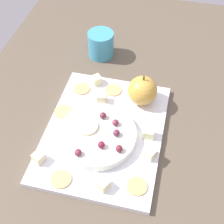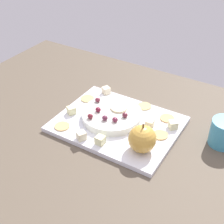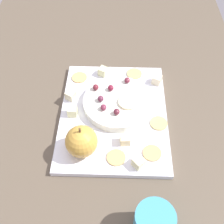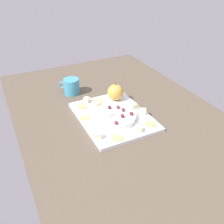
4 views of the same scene
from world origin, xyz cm
name	(u,v)px [view 2 (image 2 of 4)]	position (x,y,z in cm)	size (l,w,h in cm)	color
table	(117,141)	(0.00, 0.00, 2.47)	(132.69, 87.75, 4.94)	brown
platter	(117,124)	(2.11, -3.59, 5.67)	(36.94, 28.66, 1.45)	white
serving_dish	(112,115)	(4.80, -4.61, 7.53)	(18.90, 18.90, 2.28)	white
apple_whole	(142,139)	(-9.93, 3.68, 10.28)	(7.78, 7.78, 7.78)	gold
apple_stem	(143,126)	(-9.93, 3.68, 14.77)	(0.50, 0.50, 1.20)	brown
cheese_cube_0	(71,110)	(17.18, -0.05, 7.61)	(2.43, 2.43, 2.43)	beige
cheese_cube_1	(150,124)	(-7.34, -6.69, 7.61)	(2.43, 2.43, 2.43)	beige
cheese_cube_2	(81,136)	(7.06, 8.60, 7.61)	(2.43, 2.43, 2.43)	beige
cheese_cube_3	(100,140)	(1.31, 7.44, 7.61)	(2.43, 2.43, 2.43)	beige
cheese_cube_4	(173,125)	(-13.62, -9.84, 7.61)	(2.43, 2.43, 2.43)	beige
cheese_cube_5	(106,90)	(14.04, -15.99, 7.61)	(2.43, 2.43, 2.43)	beige
cracker_0	(144,106)	(-1.20, -15.56, 6.59)	(4.60, 4.60, 0.40)	tan
cracker_1	(62,126)	(15.38, 7.12, 6.59)	(4.60, 4.60, 0.40)	tan
cracker_2	(87,99)	(17.57, -9.48, 6.59)	(4.60, 4.60, 0.40)	tan
cracker_3	(167,118)	(-10.34, -13.27, 6.59)	(4.60, 4.60, 0.40)	tan
cracker_4	(160,135)	(-11.87, -4.57, 6.59)	(4.60, 4.60, 0.40)	tan
grape_0	(105,118)	(4.42, 0.04, 9.45)	(1.77, 1.59, 1.57)	#60283E
grape_1	(98,110)	(8.54, -2.58, 9.46)	(1.77, 1.59, 1.58)	maroon
grape_2	(115,120)	(1.42, -0.92, 9.41)	(1.77, 1.59, 1.49)	maroon
grape_3	(124,115)	(0.46, -4.41, 9.46)	(1.77, 1.59, 1.57)	#5F2432
grape_4	(90,116)	(8.64, 1.60, 9.47)	(1.77, 1.59, 1.60)	maroon
grape_5	(98,100)	(11.74, -7.16, 9.41)	(1.77, 1.59, 1.48)	maroon
apple_slice_0	(119,108)	(3.82, -7.36, 8.97)	(5.24, 5.24, 0.60)	beige
cup	(224,133)	(-28.01, -12.39, 8.91)	(8.98, 9.60, 7.94)	teal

